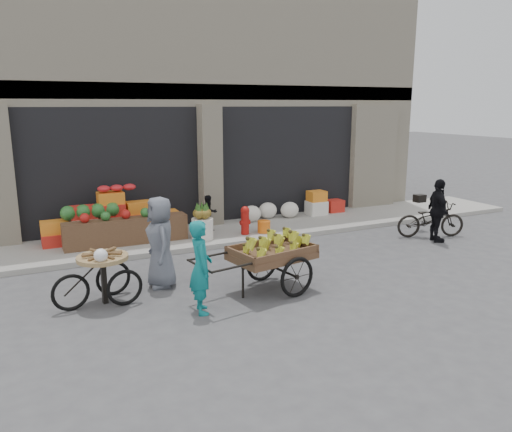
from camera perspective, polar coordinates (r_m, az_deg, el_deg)
name	(u,v)px	position (r m, az deg, el deg)	size (l,w,h in m)	color
ground	(308,287)	(9.32, 5.97, -8.03)	(80.00, 80.00, 0.00)	#424244
sidewalk	(224,233)	(12.80, -3.71, -1.95)	(18.00, 2.20, 0.12)	gray
building	(174,101)	(16.11, -9.32, 12.81)	(14.00, 6.45, 7.00)	beige
fruit_display	(122,217)	(12.24, -15.07, -0.09)	(3.10, 1.12, 1.24)	red
pineapple_bin	(202,229)	(12.01, -6.14, -1.44)	(0.52, 0.52, 0.50)	silver
fire_hydrant	(245,219)	(12.34, -1.27, -0.36)	(0.22, 0.22, 0.71)	#A5140F
orange_bucket	(264,227)	(12.56, 0.91, -1.22)	(0.32, 0.32, 0.30)	orange
right_bay_goods	(300,207)	(14.39, 5.04, 1.08)	(3.35, 0.60, 0.70)	silver
seated_person	(209,213)	(12.65, -5.38, 0.29)	(0.45, 0.35, 0.93)	black
banana_cart	(270,251)	(8.85, 1.57, -4.06)	(2.56, 1.37, 1.01)	brown
vendor_woman	(201,267)	(7.99, -6.32, -5.81)	(0.55, 0.36, 1.52)	#0F7476
tricycle_cart	(103,271)	(8.73, -17.10, -6.06)	(1.46, 0.96, 0.95)	#9E7F51
vendor_grey	(161,242)	(9.22, -10.86, -2.95)	(0.82, 0.53, 1.68)	slate
bicycle	(431,219)	(13.29, 19.34, -0.37)	(0.60, 1.72, 0.90)	black
cyclist	(438,211)	(12.81, 20.06, 0.58)	(0.90, 0.38, 1.54)	black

